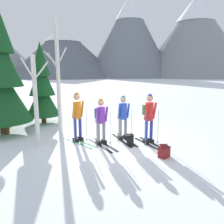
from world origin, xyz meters
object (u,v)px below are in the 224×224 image
at_px(pine_tree_near, 42,87).
at_px(backpack_on_snow_beside, 130,140).
at_px(skier_in_purple, 101,119).
at_px(birch_tree_slender, 36,100).
at_px(skier_in_red, 149,115).
at_px(skier_in_orange, 77,115).
at_px(pine_tree_far, 0,72).
at_px(backpack_on_snow_front, 164,151).
at_px(skier_in_blue, 123,116).
at_px(birch_tree_tall, 58,75).

distance_m(pine_tree_near, backpack_on_snow_beside, 5.51).
relative_size(skier_in_purple, birch_tree_slender, 0.53).
bearing_deg(birch_tree_slender, skier_in_red, 2.66).
height_order(skier_in_orange, skier_in_red, skier_in_orange).
height_order(pine_tree_far, backpack_on_snow_front, pine_tree_far).
bearing_deg(skier_in_blue, skier_in_red, -27.98).
bearing_deg(skier_in_red, skier_in_purple, -179.32).
bearing_deg(pine_tree_near, pine_tree_far, -120.44).
height_order(skier_in_blue, backpack_on_snow_front, skier_in_blue).
bearing_deg(birch_tree_slender, skier_in_orange, 21.69).
xyz_separation_m(skier_in_red, birch_tree_tall, (-3.47, 1.76, 1.36)).
height_order(skier_in_blue, pine_tree_far, pine_tree_far).
bearing_deg(pine_tree_far, skier_in_purple, -20.55).
relative_size(skier_in_orange, pine_tree_far, 0.33).
relative_size(skier_in_blue, pine_tree_far, 0.31).
height_order(skier_in_purple, skier_in_blue, skier_in_blue).
distance_m(skier_in_blue, pine_tree_near, 4.79).
bearing_deg(backpack_on_snow_beside, pine_tree_far, 161.89).
xyz_separation_m(pine_tree_far, backpack_on_snow_front, (5.89, -2.79, -2.34)).
bearing_deg(skier_in_orange, pine_tree_far, 160.13).
relative_size(skier_in_blue, pine_tree_near, 0.44).
distance_m(birch_tree_slender, backpack_on_snow_front, 4.46).
distance_m(skier_in_red, pine_tree_far, 6.07).
bearing_deg(pine_tree_near, skier_in_red, -36.36).
bearing_deg(pine_tree_far, backpack_on_snow_front, -25.36).
distance_m(skier_in_orange, pine_tree_far, 3.66).
bearing_deg(skier_in_blue, pine_tree_near, 141.89).
height_order(pine_tree_near, backpack_on_snow_front, pine_tree_near).
relative_size(skier_in_red, pine_tree_far, 0.33).
bearing_deg(birch_tree_tall, backpack_on_snow_beside, -34.64).
bearing_deg(pine_tree_near, birch_tree_tall, -55.43).
bearing_deg(backpack_on_snow_front, skier_in_purple, 145.75).
relative_size(pine_tree_far, birch_tree_slender, 1.78).
distance_m(skier_in_blue, skier_in_red, 0.99).
bearing_deg(pine_tree_far, pine_tree_near, 59.56).
height_order(skier_in_purple, birch_tree_slender, birch_tree_slender).
distance_m(skier_in_red, backpack_on_snow_front, 1.58).
height_order(skier_in_blue, birch_tree_slender, birch_tree_slender).
bearing_deg(birch_tree_tall, skier_in_purple, -45.34).
height_order(skier_in_purple, pine_tree_far, pine_tree_far).
relative_size(skier_in_blue, backpack_on_snow_beside, 4.56).
relative_size(skier_in_orange, skier_in_red, 1.01).
bearing_deg(birch_tree_slender, skier_in_blue, 12.12).
distance_m(skier_in_red, backpack_on_snow_beside, 1.10).
bearing_deg(birch_tree_tall, skier_in_blue, -26.55).
height_order(skier_in_blue, birch_tree_tall, birch_tree_tall).
relative_size(birch_tree_tall, birch_tree_slender, 1.51).
relative_size(skier_in_purple, pine_tree_far, 0.30).
height_order(skier_in_orange, skier_in_purple, skier_in_orange).
height_order(skier_in_purple, pine_tree_near, pine_tree_near).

